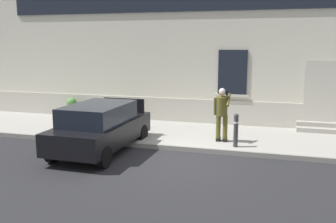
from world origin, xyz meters
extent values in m
plane|color=#232326|center=(0.00, 0.00, 0.00)|extent=(80.00, 80.00, 0.00)
cube|color=#99968E|center=(0.00, 2.80, 0.07)|extent=(24.00, 3.60, 0.15)
cube|color=gray|center=(0.00, 0.94, 0.07)|extent=(24.00, 0.12, 0.15)
cube|color=beige|center=(0.00, 5.30, 3.75)|extent=(24.00, 1.40, 7.50)
cube|color=#BCB7A8|center=(0.00, 4.58, 0.55)|extent=(24.00, 0.08, 1.10)
cube|color=black|center=(4.29, 4.57, 1.52)|extent=(1.00, 0.08, 2.10)
cube|color=#BCB7A8|center=(4.29, 4.55, 1.57)|extent=(1.16, 0.06, 2.24)
cube|color=black|center=(1.09, 4.57, 2.20)|extent=(1.10, 0.06, 1.70)
cube|color=#BCB7A8|center=(1.09, 4.54, 1.30)|extent=(1.30, 0.12, 0.10)
cube|color=#9E998E|center=(4.29, 4.12, 0.23)|extent=(1.57, 0.32, 0.16)
cube|color=#9E998E|center=(4.29, 4.44, 0.31)|extent=(1.57, 0.32, 0.32)
cube|color=black|center=(-2.34, 0.20, 0.62)|extent=(1.82, 4.03, 0.64)
cube|color=black|center=(-2.35, 0.05, 1.22)|extent=(1.58, 2.43, 0.56)
cube|color=black|center=(-2.31, 2.21, 0.40)|extent=(1.66, 0.13, 0.20)
cube|color=yellow|center=(-2.31, 2.21, 0.58)|extent=(0.52, 0.03, 0.12)
cube|color=#B21414|center=(-3.06, 2.22, 0.84)|extent=(0.16, 0.04, 0.18)
cube|color=#B21414|center=(-1.55, 2.19, 0.84)|extent=(0.16, 0.04, 0.18)
cube|color=black|center=(-2.31, 1.95, 1.12)|extent=(1.49, 0.09, 0.60)
cylinder|color=black|center=(-3.16, -1.19, 0.30)|extent=(0.21, 0.60, 0.60)
cylinder|color=black|center=(-1.58, -1.22, 0.30)|extent=(0.21, 0.60, 0.60)
cylinder|color=black|center=(-3.11, 1.61, 0.30)|extent=(0.21, 0.60, 0.60)
cylinder|color=black|center=(-1.52, 1.58, 0.30)|extent=(0.21, 0.60, 0.60)
cylinder|color=#333338|center=(1.62, 1.35, 0.62)|extent=(0.14, 0.14, 0.95)
sphere|color=#333338|center=(1.62, 1.35, 1.12)|extent=(0.15, 0.15, 0.15)
cylinder|color=silver|center=(1.62, 1.35, 0.92)|extent=(0.15, 0.15, 0.06)
cylinder|color=#333338|center=(-2.53, 1.35, 0.62)|extent=(0.14, 0.14, 0.95)
sphere|color=#333338|center=(-2.53, 1.35, 1.12)|extent=(0.15, 0.15, 0.15)
cylinder|color=silver|center=(-2.53, 1.35, 0.92)|extent=(0.15, 0.15, 0.06)
cylinder|color=#514C1E|center=(0.99, 1.89, 0.60)|extent=(0.15, 0.15, 0.82)
cube|color=black|center=(0.99, 1.95, 0.20)|extent=(0.12, 0.28, 0.10)
cylinder|color=#514C1E|center=(1.21, 1.89, 0.60)|extent=(0.15, 0.15, 0.82)
cube|color=black|center=(1.21, 1.95, 0.20)|extent=(0.12, 0.28, 0.10)
cylinder|color=#514C1E|center=(1.10, 1.86, 1.32)|extent=(0.34, 0.40, 0.65)
sphere|color=tan|center=(1.10, 1.81, 1.77)|extent=(0.22, 0.22, 0.22)
sphere|color=silver|center=(1.10, 1.81, 1.80)|extent=(0.21, 0.21, 0.21)
cylinder|color=#514C1E|center=(0.88, 1.83, 1.31)|extent=(0.09, 0.15, 0.57)
cylinder|color=#514C1E|center=(1.30, 1.83, 1.53)|extent=(0.09, 0.44, 0.40)
cube|color=black|center=(1.25, 1.79, 1.75)|extent=(0.07, 0.02, 0.15)
cylinder|color=#2D2D30|center=(-5.65, 4.12, 0.32)|extent=(0.40, 0.40, 0.34)
cylinder|color=#2D2D30|center=(-5.65, 4.12, 0.46)|extent=(0.44, 0.44, 0.05)
cylinder|color=#47331E|center=(-5.65, 4.12, 0.61)|extent=(0.04, 0.04, 0.24)
sphere|color=#4C843D|center=(-5.65, 4.12, 0.79)|extent=(0.44, 0.44, 0.44)
sphere|color=#4C843D|center=(-5.55, 4.07, 0.69)|extent=(0.24, 0.24, 0.24)
cylinder|color=#B25B38|center=(-3.26, 4.03, 0.32)|extent=(0.40, 0.40, 0.34)
cylinder|color=#B25B38|center=(-3.26, 4.03, 0.46)|extent=(0.44, 0.44, 0.05)
cylinder|color=#47331E|center=(-3.26, 4.03, 0.61)|extent=(0.04, 0.04, 0.24)
sphere|color=#387F33|center=(-3.26, 4.03, 0.79)|extent=(0.44, 0.44, 0.44)
sphere|color=#387F33|center=(-3.16, 3.98, 0.69)|extent=(0.24, 0.24, 0.24)
camera|label=1|loc=(2.81, -10.11, 3.30)|focal=40.65mm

